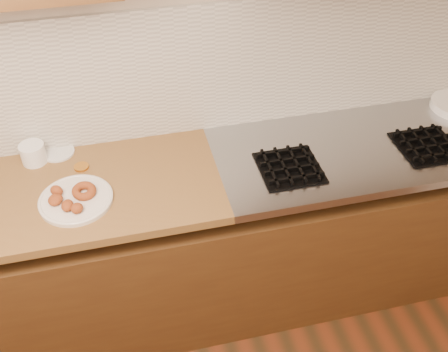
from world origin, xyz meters
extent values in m
cube|color=tan|center=(0.00, 2.00, 1.35)|extent=(4.00, 0.02, 2.70)
cube|color=#4A2D13|center=(0.00, 1.69, 0.39)|extent=(3.60, 0.60, 0.77)
cube|color=#9EA0A5|center=(1.15, 1.69, 0.88)|extent=(1.30, 0.62, 0.04)
cube|color=beige|center=(0.00, 1.99, 1.20)|extent=(3.60, 0.02, 0.60)
cube|color=black|center=(0.80, 1.61, 0.90)|extent=(0.26, 0.26, 0.01)
cube|color=black|center=(0.71, 1.61, 0.92)|extent=(0.01, 0.24, 0.02)
cube|color=black|center=(0.80, 1.52, 0.92)|extent=(0.24, 0.01, 0.02)
cube|color=black|center=(0.77, 1.61, 0.92)|extent=(0.01, 0.24, 0.02)
cube|color=black|center=(0.80, 1.58, 0.92)|extent=(0.24, 0.01, 0.02)
cube|color=black|center=(0.83, 1.61, 0.92)|extent=(0.01, 0.24, 0.02)
cube|color=black|center=(0.80, 1.64, 0.92)|extent=(0.24, 0.01, 0.02)
cube|color=black|center=(0.89, 1.61, 0.92)|extent=(0.01, 0.24, 0.02)
cube|color=black|center=(0.80, 1.70, 0.92)|extent=(0.24, 0.01, 0.02)
cube|color=black|center=(1.45, 1.61, 0.90)|extent=(0.26, 0.26, 0.01)
cube|color=black|center=(1.36, 1.61, 0.92)|extent=(0.01, 0.24, 0.02)
cube|color=black|center=(1.45, 1.52, 0.92)|extent=(0.24, 0.01, 0.02)
cube|color=black|center=(1.42, 1.61, 0.92)|extent=(0.01, 0.24, 0.02)
cube|color=black|center=(1.45, 1.58, 0.92)|extent=(0.24, 0.01, 0.02)
cube|color=black|center=(1.48, 1.61, 0.92)|extent=(0.01, 0.24, 0.02)
cube|color=black|center=(1.45, 1.64, 0.92)|extent=(0.24, 0.01, 0.02)
cube|color=black|center=(1.54, 1.61, 0.92)|extent=(0.01, 0.24, 0.02)
cube|color=black|center=(1.45, 1.70, 0.92)|extent=(0.24, 0.01, 0.02)
cylinder|color=silver|center=(-0.09, 1.61, 0.91)|extent=(0.29, 0.29, 0.02)
torus|color=#9F4923|center=(-0.06, 1.63, 0.93)|extent=(0.13, 0.13, 0.04)
ellipsoid|color=#9F4923|center=(-0.16, 1.65, 0.94)|extent=(0.07, 0.06, 0.04)
ellipsoid|color=#9F4923|center=(-0.17, 1.60, 0.93)|extent=(0.08, 0.08, 0.04)
ellipsoid|color=#9F4923|center=(-0.12, 1.56, 0.94)|extent=(0.06, 0.07, 0.04)
ellipsoid|color=#9F4923|center=(-0.09, 1.53, 0.94)|extent=(0.07, 0.07, 0.04)
cylinder|color=white|center=(-0.26, 1.91, 0.94)|extent=(0.11, 0.11, 0.09)
cylinder|color=silver|center=(-0.16, 1.95, 0.90)|extent=(0.18, 0.18, 0.01)
cylinder|color=#BB7826|center=(-0.07, 1.82, 0.91)|extent=(0.07, 0.07, 0.01)
camera|label=1|loc=(0.13, 0.01, 2.34)|focal=42.00mm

